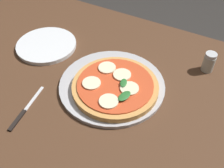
{
  "coord_description": "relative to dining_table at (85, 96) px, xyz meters",
  "views": [
    {
      "loc": [
        0.4,
        -0.51,
        1.3
      ],
      "look_at": [
        0.11,
        -0.01,
        0.72
      ],
      "focal_mm": 42.46,
      "sensor_mm": 36.0,
      "label": 1
    }
  ],
  "objects": [
    {
      "name": "knife",
      "position": [
        -0.05,
        -0.22,
        0.11
      ],
      "size": [
        0.04,
        0.17,
        0.01
      ],
      "color": "black",
      "rests_on": "dining_table"
    },
    {
      "name": "serving_tray",
      "position": [
        0.11,
        -0.01,
        0.12
      ],
      "size": [
        0.33,
        0.33,
        0.01
      ],
      "primitive_type": "cylinder",
      "color": "#B2B2B7",
      "rests_on": "dining_table"
    },
    {
      "name": "pepper_shaker",
      "position": [
        0.35,
        0.21,
        0.14
      ],
      "size": [
        0.04,
        0.04,
        0.07
      ],
      "color": "#B2B7AD",
      "rests_on": "dining_table"
    },
    {
      "name": "pizza",
      "position": [
        0.13,
        -0.02,
        0.13
      ],
      "size": [
        0.26,
        0.26,
        0.03
      ],
      "color": "tan",
      "rests_on": "serving_tray"
    },
    {
      "name": "dining_table",
      "position": [
        0.0,
        0.0,
        0.0
      ],
      "size": [
        1.21,
        0.81,
        0.71
      ],
      "color": "#4C301E",
      "rests_on": "ground_plane"
    },
    {
      "name": "plate_white",
      "position": [
        -0.19,
        0.06,
        0.12
      ],
      "size": [
        0.22,
        0.22,
        0.01
      ],
      "primitive_type": "cylinder",
      "color": "white",
      "rests_on": "dining_table"
    }
  ]
}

